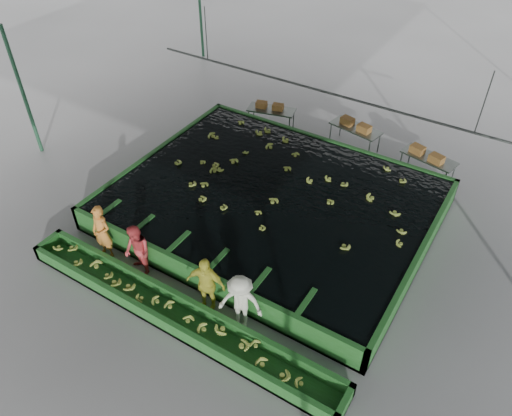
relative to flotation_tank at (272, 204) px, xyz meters
The scene contains 21 objects.
ground 1.57m from the flotation_tank, 90.00° to the right, with size 80.00×80.00×0.00m, color gray.
shed_roof 4.79m from the flotation_tank, 90.00° to the right, with size 20.00×22.00×0.04m, color gray.
shed_posts 2.54m from the flotation_tank, 90.00° to the right, with size 20.00×22.00×5.00m, color #295E3E, non-canonical shape.
flotation_tank is the anchor object (origin of this frame).
tank_water 0.40m from the flotation_tank, 90.00° to the right, with size 9.70×7.70×0.00m, color black.
sorting_trough 5.10m from the flotation_tank, 90.00° to the right, with size 10.00×1.00×0.50m, color #246325, non-canonical shape.
cableway_rail 4.33m from the flotation_tank, 90.00° to the left, with size 0.08×0.08×14.00m, color #59605B.
rail_hanger_left 7.06m from the flotation_tank, 145.01° to the left, with size 0.04×0.04×2.00m, color #59605B.
rail_hanger_right 7.06m from the flotation_tank, 34.99° to the left, with size 0.04×0.04×2.00m, color #59605B.
worker_a 5.45m from the flotation_tank, 127.68° to the right, with size 0.68×0.45×1.86m, color orange.
worker_b 4.74m from the flotation_tank, 114.26° to the right, with size 0.85×0.66×1.75m, color #DB4245.
worker_c 4.35m from the flotation_tank, 83.50° to the right, with size 1.09×0.45×1.86m, color #D4D13D.
worker_d 4.61m from the flotation_tank, 69.71° to the right, with size 1.16×0.67×1.79m, color silver.
packing_table_left 5.59m from the flotation_tank, 120.94° to the left, with size 1.94×0.78×0.88m, color #59605B, non-canonical shape.
packing_table_mid 5.30m from the flotation_tank, 82.81° to the left, with size 2.01×0.80×0.92m, color #59605B, non-canonical shape.
packing_table_right 6.07m from the flotation_tank, 52.49° to the left, with size 1.95×0.78×0.89m, color #59605B, non-canonical shape.
box_stack_left 5.67m from the flotation_tank, 121.70° to the left, with size 1.15×0.32×0.25m, color olive, non-canonical shape.
box_stack_mid 5.27m from the flotation_tank, 82.83° to the left, with size 1.29×0.36×0.28m, color olive, non-canonical shape.
box_stack_right 5.96m from the flotation_tank, 52.68° to the left, with size 1.29×0.36×0.28m, color olive, non-canonical shape.
floating_bananas 0.89m from the flotation_tank, 90.00° to the left, with size 8.31×5.67×0.11m, color #98AD3F, non-canonical shape.
trough_bananas 5.10m from the flotation_tank, 90.00° to the right, with size 9.03×0.60×0.12m, color #98AD3F, non-canonical shape.
Camera 1 is at (6.27, -9.53, 11.02)m, focal length 35.00 mm.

